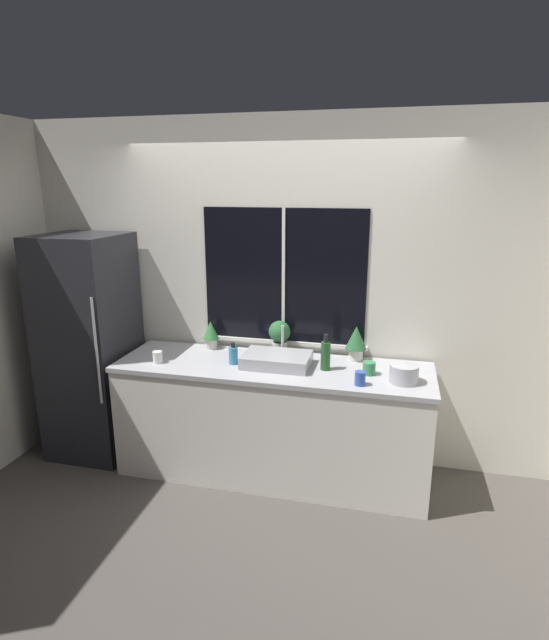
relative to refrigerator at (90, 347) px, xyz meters
name	(u,v)px	position (x,y,z in m)	size (l,w,h in m)	color
ground_plane	(261,496)	(1.54, -0.35, -0.91)	(14.00, 14.00, 0.00)	#4C4742
wall_back	(284,293)	(1.54, 0.39, 0.44)	(8.00, 0.09, 2.70)	silver
wall_left	(100,268)	(-0.60, 1.15, 0.44)	(0.06, 7.00, 2.70)	silver
counter	(272,420)	(1.54, -0.02, -0.46)	(2.35, 0.70, 0.89)	white
refrigerator	(90,347)	(0.00, 0.00, 0.00)	(0.63, 0.67, 1.82)	#232328
sink	(277,360)	(1.57, -0.01, 0.03)	(0.49, 0.39, 0.25)	#ADADB2
potted_plant_left	(211,333)	(0.96, 0.25, 0.11)	(0.13, 0.13, 0.23)	silver
potted_plant_center	(279,335)	(1.53, 0.25, 0.13)	(0.17, 0.17, 0.27)	silver
potted_plant_right	(356,341)	(2.13, 0.25, 0.13)	(0.16, 0.16, 0.27)	silver
soap_bottle	(233,355)	(1.25, -0.06, 0.05)	(0.07, 0.07, 0.16)	teal
bottle_tall	(326,355)	(1.93, -0.01, 0.09)	(0.07, 0.07, 0.27)	#235128
mug_white	(158,357)	(0.69, -0.17, 0.03)	(0.07, 0.07, 0.09)	white
mug_green	(369,368)	(2.25, -0.03, 0.03)	(0.09, 0.09, 0.09)	#38844C
mug_blue	(360,378)	(2.20, -0.25, 0.03)	(0.07, 0.07, 0.10)	#3351AD
kettle	(404,373)	(2.49, -0.13, 0.05)	(0.19, 0.19, 0.14)	#B2B2B7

